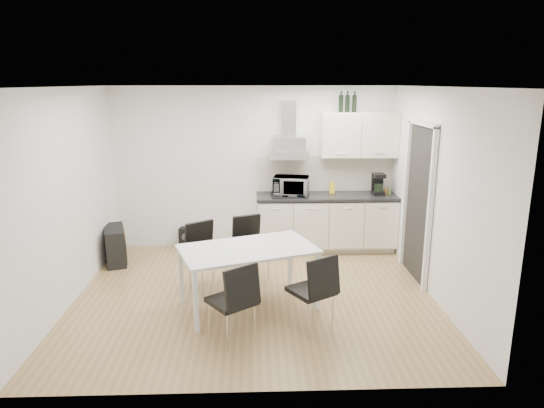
# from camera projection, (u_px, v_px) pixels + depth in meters

# --- Properties ---
(ground) EXTENTS (4.50, 4.50, 0.00)m
(ground) POSITION_uv_depth(u_px,v_px,m) (255.00, 295.00, 6.21)
(ground) COLOR #A4814F
(ground) RESTS_ON ground
(wall_back) EXTENTS (4.50, 0.10, 2.60)m
(wall_back) POSITION_uv_depth(u_px,v_px,m) (254.00, 168.00, 7.83)
(wall_back) COLOR white
(wall_back) RESTS_ON ground
(wall_front) EXTENTS (4.50, 0.10, 2.60)m
(wall_front) POSITION_uv_depth(u_px,v_px,m) (254.00, 253.00, 3.95)
(wall_front) COLOR white
(wall_front) RESTS_ON ground
(wall_left) EXTENTS (0.10, 4.00, 2.60)m
(wall_left) POSITION_uv_depth(u_px,v_px,m) (66.00, 198.00, 5.81)
(wall_left) COLOR white
(wall_left) RESTS_ON ground
(wall_right) EXTENTS (0.10, 4.00, 2.60)m
(wall_right) POSITION_uv_depth(u_px,v_px,m) (436.00, 195.00, 5.97)
(wall_right) COLOR white
(wall_right) RESTS_ON ground
(ceiling) EXTENTS (4.50, 4.50, 0.00)m
(ceiling) POSITION_uv_depth(u_px,v_px,m) (253.00, 87.00, 5.57)
(ceiling) COLOR white
(ceiling) RESTS_ON wall_back
(doorway) EXTENTS (0.08, 1.04, 2.10)m
(doorway) POSITION_uv_depth(u_px,v_px,m) (417.00, 204.00, 6.56)
(doorway) COLOR white
(doorway) RESTS_ON ground
(kitchenette) EXTENTS (2.22, 0.64, 2.52)m
(kitchenette) POSITION_uv_depth(u_px,v_px,m) (328.00, 200.00, 7.73)
(kitchenette) COLOR beige
(kitchenette) RESTS_ON ground
(dining_table) EXTENTS (1.77, 1.36, 0.75)m
(dining_table) POSITION_uv_depth(u_px,v_px,m) (248.00, 253.00, 5.74)
(dining_table) COLOR white
(dining_table) RESTS_ON ground
(chair_far_left) EXTENTS (0.65, 0.66, 0.88)m
(chair_far_left) POSITION_uv_depth(u_px,v_px,m) (207.00, 257.00, 6.30)
(chair_far_left) COLOR black
(chair_far_left) RESTS_ON ground
(chair_far_right) EXTENTS (0.60, 0.63, 0.88)m
(chair_far_right) POSITION_uv_depth(u_px,v_px,m) (252.00, 249.00, 6.59)
(chair_far_right) COLOR black
(chair_far_right) RESTS_ON ground
(chair_near_left) EXTENTS (0.65, 0.66, 0.88)m
(chair_near_left) POSITION_uv_depth(u_px,v_px,m) (232.00, 302.00, 5.02)
(chair_near_left) COLOR black
(chair_near_left) RESTS_ON ground
(chair_near_right) EXTENTS (0.64, 0.66, 0.88)m
(chair_near_right) POSITION_uv_depth(u_px,v_px,m) (311.00, 291.00, 5.27)
(chair_near_right) COLOR black
(chair_near_right) RESTS_ON ground
(guitar_amp) EXTENTS (0.47, 0.71, 0.55)m
(guitar_amp) POSITION_uv_depth(u_px,v_px,m) (115.00, 245.00, 7.27)
(guitar_amp) COLOR black
(guitar_amp) RESTS_ON ground
(floor_speaker) EXTENTS (0.23, 0.21, 0.33)m
(floor_speaker) POSITION_uv_depth(u_px,v_px,m) (186.00, 238.00, 7.97)
(floor_speaker) COLOR black
(floor_speaker) RESTS_ON ground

